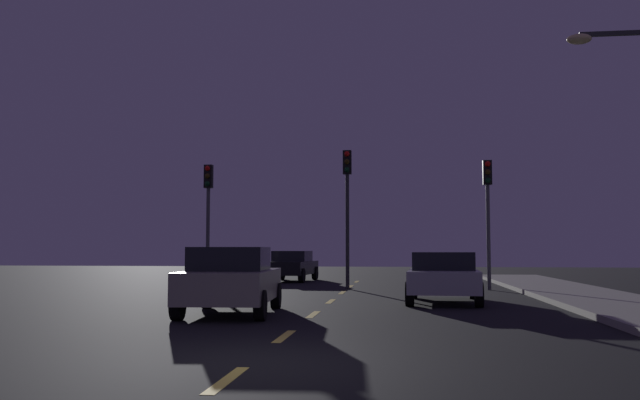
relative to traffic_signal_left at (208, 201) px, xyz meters
name	(u,v)px	position (x,y,z in m)	size (l,w,h in m)	color
ground_plane	(317,312)	(5.36, -9.05, -3.33)	(80.00, 80.00, 0.00)	black
lane_stripe_nearest	(227,380)	(5.36, -17.25, -3.33)	(0.16, 1.60, 0.01)	#EACC4C
lane_stripe_second	(285,336)	(5.36, -13.45, -3.33)	(0.16, 1.60, 0.01)	#EACC4C
lane_stripe_third	(313,314)	(5.36, -9.65, -3.33)	(0.16, 1.60, 0.01)	#EACC4C
lane_stripe_fourth	(331,301)	(5.36, -5.85, -3.33)	(0.16, 1.60, 0.01)	#EACC4C
lane_stripe_fifth	(342,293)	(5.36, -2.05, -3.33)	(0.16, 1.60, 0.01)	#EACC4C
lane_stripe_sixth	(350,286)	(5.36, 1.75, -3.33)	(0.16, 1.60, 0.01)	#EACC4C
lane_stripe_seventh	(357,282)	(5.36, 5.55, -3.33)	(0.16, 1.60, 0.01)	#EACC4C
traffic_signal_left	(208,201)	(0.00, 0.00, 0.00)	(0.32, 0.38, 4.74)	#4C4C51
traffic_signal_center	(347,192)	(5.38, 0.00, 0.30)	(0.32, 0.38, 5.20)	#2D2D30
traffic_signal_right	(488,199)	(10.55, 0.00, 0.00)	(0.32, 0.38, 4.75)	#4C4C51
car_stopped_ahead	(443,276)	(8.53, -5.85, -2.60)	(2.17, 4.10, 1.40)	silver
car_adjacent_lane	(231,280)	(3.47, -9.80, -2.55)	(2.20, 4.05, 1.54)	gray
car_oncoming_far	(292,265)	(2.30, 5.85, -2.61)	(2.13, 4.18, 1.40)	black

